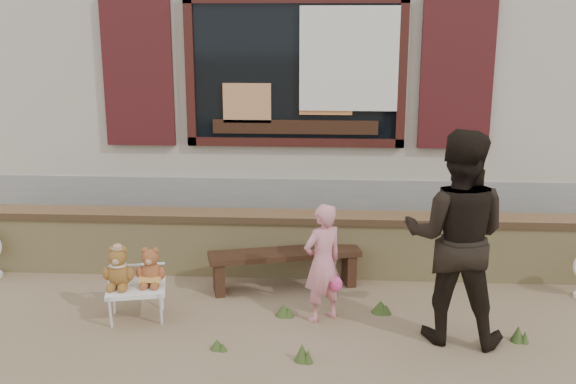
# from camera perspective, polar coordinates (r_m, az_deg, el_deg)

# --- Properties ---
(ground) EXTENTS (80.00, 80.00, 0.00)m
(ground) POSITION_cam_1_polar(r_m,az_deg,el_deg) (6.32, -0.33, -10.19)
(ground) COLOR brown
(ground) RESTS_ON ground
(shopfront) EXTENTS (8.04, 5.13, 4.00)m
(shopfront) POSITION_cam_1_polar(r_m,az_deg,el_deg) (10.24, 1.34, 10.90)
(shopfront) COLOR #ADA08C
(shopfront) RESTS_ON ground
(brick_wall) EXTENTS (7.10, 0.36, 0.67)m
(brick_wall) POSITION_cam_1_polar(r_m,az_deg,el_deg) (7.12, 0.20, -4.34)
(brick_wall) COLOR tan
(brick_wall) RESTS_ON ground
(bench) EXTENTS (1.55, 0.69, 0.39)m
(bench) POSITION_cam_1_polar(r_m,az_deg,el_deg) (6.77, -0.27, -5.87)
(bench) COLOR black
(bench) RESTS_ON ground
(folding_chair) EXTENTS (0.60, 0.56, 0.32)m
(folding_chair) POSITION_cam_1_polar(r_m,az_deg,el_deg) (6.25, -12.72, -8.01)
(folding_chair) COLOR white
(folding_chair) RESTS_ON ground
(teddy_bear_left) EXTENTS (0.33, 0.30, 0.39)m
(teddy_bear_left) POSITION_cam_1_polar(r_m,az_deg,el_deg) (6.18, -14.14, -6.12)
(teddy_bear_left) COLOR brown
(teddy_bear_left) RESTS_ON folding_chair
(teddy_bear_right) EXTENTS (0.31, 0.28, 0.36)m
(teddy_bear_right) POSITION_cam_1_polar(r_m,az_deg,el_deg) (6.16, -11.52, -6.15)
(teddy_bear_right) COLOR brown
(teddy_bear_right) RESTS_ON folding_chair
(child) EXTENTS (0.47, 0.44, 1.08)m
(child) POSITION_cam_1_polar(r_m,az_deg,el_deg) (6.00, 2.95, -6.01)
(child) COLOR pink
(child) RESTS_ON ground
(adult) EXTENTS (1.00, 0.86, 1.79)m
(adult) POSITION_cam_1_polar(r_m,az_deg,el_deg) (5.70, 14.04, -3.74)
(adult) COLOR black
(adult) RESTS_ON ground
(grass_tufts) EXTENTS (3.50, 1.38, 0.15)m
(grass_tufts) POSITION_cam_1_polar(r_m,az_deg,el_deg) (6.10, 1.75, -10.52)
(grass_tufts) COLOR #374B1E
(grass_tufts) RESTS_ON ground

